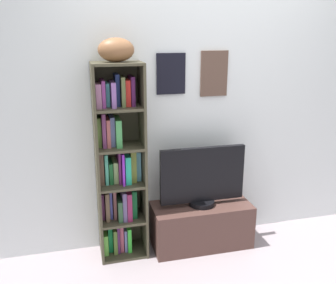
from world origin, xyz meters
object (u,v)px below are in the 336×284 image
Objects in this scene: bookshelf at (118,167)px; television at (203,177)px; tv_stand at (201,225)px; football at (116,50)px.

television is (0.70, -0.07, -0.13)m from bookshelf.
football is at bearing 176.53° from tv_stand.
bookshelf reaches higher than television.
bookshelf is 2.19× the size of television.
tv_stand is at bearing -6.19° from bookshelf.
bookshelf is 1.87× the size of tv_stand.
tv_stand is 0.45m from television.
football is 1.65m from tv_stand.
football is at bearing 176.62° from television.
tv_stand is (0.70, -0.08, -0.58)m from bookshelf.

